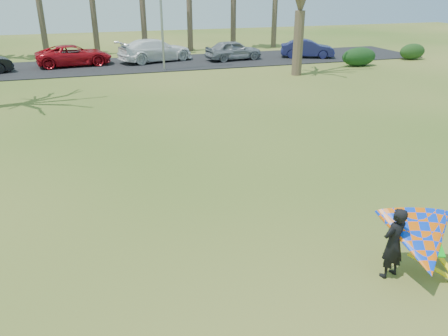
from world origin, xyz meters
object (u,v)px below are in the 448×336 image
object	(u,v)px
car_5	(307,49)
car_3	(155,50)
kite_flyer	(419,243)
car_4	(233,50)
car_2	(74,55)
streetlight	(163,1)

from	to	relation	value
car_5	car_3	bearing A→B (deg)	104.61
car_3	car_5	distance (m)	11.98
car_5	kite_flyer	xyz separation A→B (m)	(-11.21, -26.25, 0.09)
car_4	car_2	bearing A→B (deg)	77.46
streetlight	kite_flyer	bearing A→B (deg)	-88.70
streetlight	car_3	world-z (taller)	streetlight
car_3	car_5	bearing A→B (deg)	-115.23
car_4	car_5	world-z (taller)	car_4
car_3	kite_flyer	size ratio (longest dim) A/B	2.38
streetlight	car_4	distance (m)	7.32
car_2	kite_flyer	distance (m)	28.65
car_2	car_3	bearing A→B (deg)	-95.59
car_2	car_3	xyz separation A→B (m)	(5.88, 0.12, 0.10)
streetlight	car_5	xyz separation A→B (m)	(11.76, 2.09, -3.72)
car_4	car_5	xyz separation A→B (m)	(6.02, -0.60, -0.05)
car_4	streetlight	bearing A→B (deg)	107.66
car_3	car_5	xyz separation A→B (m)	(11.85, -1.76, -0.14)
car_3	kite_flyer	bearing A→B (deg)	164.52
car_5	kite_flyer	distance (m)	28.55
streetlight	kite_flyer	size ratio (longest dim) A/B	3.35
car_2	car_4	size ratio (longest dim) A/B	1.20
streetlight	kite_flyer	xyz separation A→B (m)	(0.55, -24.16, -3.62)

